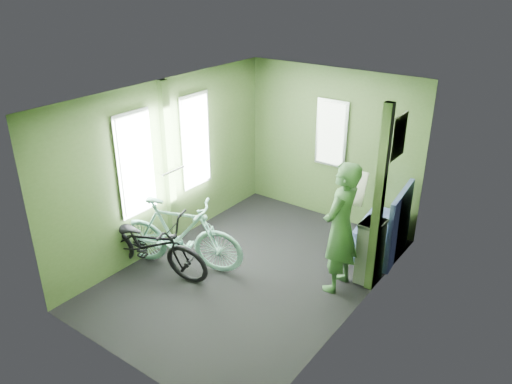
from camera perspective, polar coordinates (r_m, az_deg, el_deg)
room at (r=5.84m, az=-0.65°, el=2.89°), size 4.00×4.02×2.31m
bicycle_black at (r=6.60m, az=-11.90°, el=-9.03°), size 1.79×1.03×0.99m
bicycle_mint at (r=6.63m, az=-8.55°, el=-8.59°), size 1.80×1.16×1.07m
passenger at (r=5.88m, az=9.65°, el=-4.01°), size 0.39×0.67×1.63m
waste_box at (r=6.28m, az=12.91°, el=-6.62°), size 0.24×0.34×0.81m
bench_seat at (r=6.93m, az=14.29°, el=-4.74°), size 0.62×0.99×0.99m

